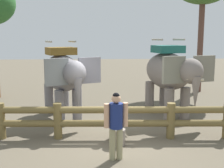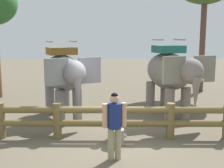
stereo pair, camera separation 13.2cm
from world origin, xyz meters
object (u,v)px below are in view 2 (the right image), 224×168
at_px(elephant_near_left, 64,75).
at_px(tourist_woman_in_black, 114,121).
at_px(feed_bucket, 117,137).
at_px(log_fence, 114,118).
at_px(elephant_center, 171,73).

height_order(elephant_near_left, tourist_woman_in_black, elephant_near_left).
distance_m(elephant_near_left, feed_bucket, 3.55).
bearing_deg(tourist_woman_in_black, feed_bucket, 83.42).
relative_size(log_fence, elephant_near_left, 2.05).
bearing_deg(log_fence, elephant_center, 46.19).
relative_size(elephant_center, tourist_woman_in_black, 2.08).
xyz_separation_m(log_fence, feed_bucket, (0.06, -0.51, -0.38)).
distance_m(log_fence, tourist_woman_in_black, 1.50).
bearing_deg(feed_bucket, tourist_woman_in_black, -96.58).
distance_m(elephant_center, tourist_woman_in_black, 4.40).
height_order(log_fence, tourist_woman_in_black, tourist_woman_in_black).
bearing_deg(log_fence, feed_bucket, -83.85).
xyz_separation_m(tourist_woman_in_black, feed_bucket, (0.11, 0.94, -0.73)).
height_order(elephant_center, tourist_woman_in_black, elephant_center).
bearing_deg(elephant_near_left, tourist_woman_in_black, -66.19).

